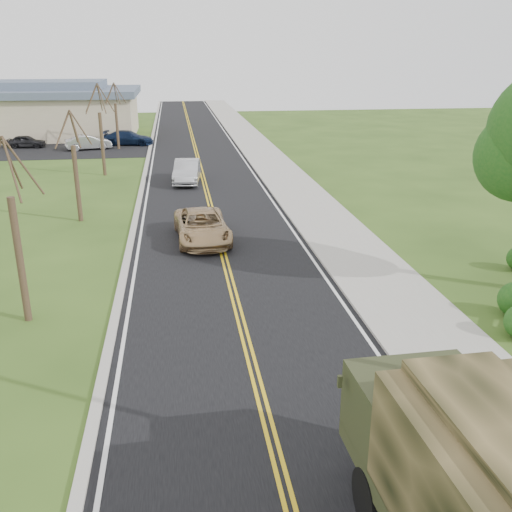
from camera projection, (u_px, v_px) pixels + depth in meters
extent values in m
cube|color=black|center=(198.00, 158.00, 47.89)|extent=(8.00, 120.00, 0.01)
cube|color=#9E998E|center=(247.00, 156.00, 48.43)|extent=(0.30, 120.00, 0.12)
cube|color=#9E998E|center=(267.00, 156.00, 48.66)|extent=(3.20, 120.00, 0.10)
cube|color=#9E998E|center=(148.00, 159.00, 47.33)|extent=(0.30, 120.00, 0.10)
cylinder|color=#38281C|center=(20.00, 261.00, 18.30)|extent=(0.24, 0.24, 4.20)
cylinder|color=#38281C|center=(23.00, 166.00, 17.46)|extent=(1.01, 0.33, 1.90)
cylinder|color=#38281C|center=(13.00, 166.00, 17.88)|extent=(0.13, 1.29, 1.74)
cylinder|color=#38281C|center=(12.00, 170.00, 16.93)|extent=(0.58, 0.90, 1.90)
cylinder|color=#38281C|center=(77.00, 184.00, 29.52)|extent=(0.24, 0.24, 3.96)
cylinder|color=#38281C|center=(81.00, 128.00, 28.73)|extent=(0.96, 0.32, 1.79)
cylinder|color=#38281C|center=(74.00, 128.00, 29.13)|extent=(0.12, 1.22, 1.65)
cylinder|color=#38281C|center=(63.00, 128.00, 28.66)|extent=(0.93, 0.41, 1.79)
cylinder|color=#38281C|center=(62.00, 131.00, 28.12)|extent=(0.75, 0.99, 1.67)
cylinder|color=#38281C|center=(75.00, 129.00, 28.23)|extent=(0.55, 0.85, 1.80)
cylinder|color=#38281C|center=(102.00, 144.00, 40.63)|extent=(0.24, 0.24, 4.44)
cylinder|color=#38281C|center=(106.00, 98.00, 39.74)|extent=(1.07, 0.35, 2.00)
cylinder|color=#38281C|center=(100.00, 99.00, 40.19)|extent=(0.13, 1.36, 1.84)
cylinder|color=#38281C|center=(91.00, 98.00, 39.66)|extent=(1.03, 0.46, 2.00)
cylinder|color=#38281C|center=(91.00, 100.00, 39.05)|extent=(0.83, 1.10, 1.87)
cylinder|color=#38281C|center=(102.00, 98.00, 39.18)|extent=(0.61, 0.95, 2.01)
cylinder|color=#38281C|center=(117.00, 127.00, 51.87)|extent=(0.24, 0.24, 4.08)
cylinder|color=#38281C|center=(120.00, 93.00, 51.06)|extent=(0.99, 0.33, 1.84)
cylinder|color=#38281C|center=(115.00, 93.00, 51.47)|extent=(0.13, 1.25, 1.69)
cylinder|color=#38281C|center=(109.00, 93.00, 50.98)|extent=(0.95, 0.42, 1.85)
cylinder|color=#38281C|center=(110.00, 94.00, 50.42)|extent=(0.77, 1.02, 1.72)
cylinder|color=#38281C|center=(117.00, 93.00, 50.54)|extent=(0.57, 0.88, 1.85)
cube|color=tan|center=(38.00, 116.00, 59.98)|extent=(20.00, 12.00, 4.20)
cube|color=#475466|center=(35.00, 92.00, 59.17)|extent=(21.00, 13.00, 0.70)
cube|color=#475466|center=(34.00, 85.00, 58.93)|extent=(14.00, 8.00, 0.90)
cube|color=black|center=(85.00, 150.00, 52.16)|extent=(18.00, 10.00, 0.02)
cylinder|color=black|center=(371.00, 498.00, 10.65)|extent=(0.39, 1.13, 1.12)
cylinder|color=black|center=(476.00, 484.00, 11.00)|extent=(0.39, 1.13, 1.12)
cube|color=#30351D|center=(418.00, 412.00, 10.88)|extent=(2.50, 2.01, 1.43)
cube|color=black|center=(400.00, 377.00, 11.66)|extent=(2.24, 0.15, 0.71)
imported|color=tan|center=(202.00, 226.00, 26.75)|extent=(2.66, 5.27, 1.43)
imported|color=#B0B1B6|center=(187.00, 171.00, 38.77)|extent=(2.08, 4.81, 1.54)
imported|color=black|center=(26.00, 141.00, 53.03)|extent=(3.51, 1.63, 1.16)
imported|color=#A6A6AB|center=(88.00, 142.00, 51.96)|extent=(4.28, 2.44, 1.33)
imported|color=#0E1A33|center=(128.00, 138.00, 54.58)|extent=(4.95, 2.68, 1.36)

